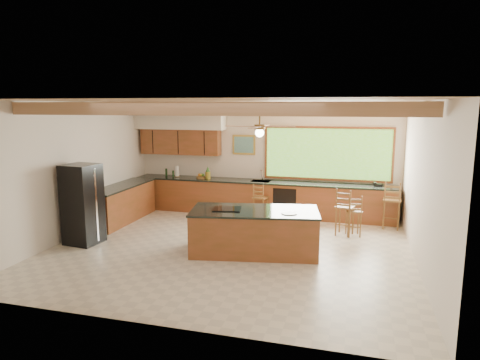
# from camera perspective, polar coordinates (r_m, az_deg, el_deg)

# --- Properties ---
(ground) EXTENTS (7.20, 7.20, 0.00)m
(ground) POSITION_cam_1_polar(r_m,az_deg,el_deg) (8.92, -1.38, -9.13)
(ground) COLOR #C0B59F
(ground) RESTS_ON ground
(room_shell) EXTENTS (7.27, 6.54, 3.02)m
(room_shell) POSITION_cam_1_polar(r_m,az_deg,el_deg) (9.14, -1.28, 5.52)
(room_shell) COLOR beige
(room_shell) RESTS_ON ground
(counter_run) EXTENTS (7.12, 3.10, 1.27)m
(counter_run) POSITION_cam_1_polar(r_m,az_deg,el_deg) (11.35, -1.70, -2.54)
(counter_run) COLOR brown
(counter_run) RESTS_ON ground
(island) EXTENTS (2.67, 1.59, 0.89)m
(island) POSITION_cam_1_polar(r_m,az_deg,el_deg) (8.59, 1.93, -6.83)
(island) COLOR brown
(island) RESTS_ON ground
(refrigerator) EXTENTS (0.73, 0.71, 1.70)m
(refrigerator) POSITION_cam_1_polar(r_m,az_deg,el_deg) (9.65, -20.26, -3.04)
(refrigerator) COLOR black
(refrigerator) RESTS_ON ground
(bar_stool_a) EXTENTS (0.40, 0.40, 0.94)m
(bar_stool_a) POSITION_cam_1_polar(r_m,az_deg,el_deg) (10.99, 2.70, -2.47)
(bar_stool_a) COLOR brown
(bar_stool_a) RESTS_ON ground
(bar_stool_b) EXTENTS (0.40, 0.40, 0.95)m
(bar_stool_b) POSITION_cam_1_polar(r_m,az_deg,el_deg) (9.91, 14.93, -4.13)
(bar_stool_b) COLOR brown
(bar_stool_b) RESTS_ON ground
(bar_stool_c) EXTENTS (0.47, 0.47, 1.08)m
(bar_stool_c) POSITION_cam_1_polar(r_m,az_deg,el_deg) (9.89, 13.83, -3.65)
(bar_stool_c) COLOR brown
(bar_stool_c) RESTS_ON ground
(bar_stool_d) EXTENTS (0.45, 0.45, 1.16)m
(bar_stool_d) POSITION_cam_1_polar(r_m,az_deg,el_deg) (10.74, 19.62, -2.64)
(bar_stool_d) COLOR brown
(bar_stool_d) RESTS_ON ground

